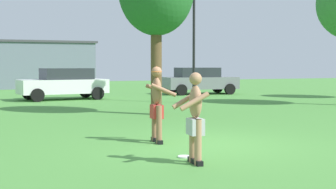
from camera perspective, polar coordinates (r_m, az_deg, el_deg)
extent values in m
plane|color=#4C8E3D|center=(10.91, 4.37, -5.86)|extent=(80.00, 80.00, 0.00)
cube|color=black|center=(11.33, -1.59, -5.27)|extent=(0.13, 0.27, 0.09)
cylinder|color=#936647|center=(11.28, -1.60, -3.33)|extent=(0.13, 0.13, 0.86)
cube|color=black|center=(10.97, -1.05, -5.56)|extent=(0.13, 0.27, 0.09)
cylinder|color=#936647|center=(10.92, -1.05, -3.56)|extent=(0.13, 0.13, 0.86)
cube|color=red|center=(11.07, -1.33, -2.02)|extent=(0.27, 0.35, 0.31)
ellipsoid|color=#936647|center=(11.03, -1.33, 0.40)|extent=(0.24, 0.33, 0.63)
cylinder|color=#936647|center=(11.27, -1.15, 0.62)|extent=(0.59, 0.27, 0.26)
cylinder|color=#936647|center=(10.85, -0.51, 0.51)|extent=(0.58, 0.28, 0.32)
sphere|color=#936647|center=(11.02, -1.34, 2.67)|extent=(0.24, 0.24, 0.24)
cone|color=orange|center=(11.02, -1.34, 3.01)|extent=(0.27, 0.27, 0.13)
cube|color=black|center=(8.71, 3.53, -7.97)|extent=(0.13, 0.27, 0.09)
cylinder|color=tan|center=(8.65, 3.54, -5.61)|extent=(0.13, 0.13, 0.82)
cube|color=black|center=(8.96, 2.91, -7.65)|extent=(0.13, 0.27, 0.09)
cylinder|color=tan|center=(8.89, 2.91, -5.35)|extent=(0.13, 0.13, 0.82)
cube|color=#B7B7BC|center=(8.73, 3.23, -3.78)|extent=(0.27, 0.36, 0.29)
ellipsoid|color=tan|center=(8.69, 3.24, -0.88)|extent=(0.25, 0.34, 0.59)
cylinder|color=tan|center=(8.44, 3.14, -0.81)|extent=(0.55, 0.15, 0.34)
cylinder|color=tan|center=(8.86, 2.12, -0.60)|extent=(0.54, 0.12, 0.35)
sphere|color=tan|center=(8.67, 3.25, 1.86)|extent=(0.23, 0.23, 0.23)
cylinder|color=white|center=(9.43, 2.00, -7.28)|extent=(0.28, 0.28, 0.03)
cube|color=white|center=(25.03, -12.21, 0.94)|extent=(4.48, 2.29, 0.70)
cube|color=#282D33|center=(25.07, -11.79, 2.39)|extent=(2.58, 1.85, 0.56)
cylinder|color=black|center=(23.79, -15.05, -0.08)|extent=(0.66, 0.29, 0.64)
cylinder|color=black|center=(25.54, -16.01, 0.15)|extent=(0.66, 0.29, 0.64)
cylinder|color=black|center=(24.68, -8.25, 0.14)|extent=(0.66, 0.29, 0.64)
cylinder|color=black|center=(26.37, -9.63, 0.34)|extent=(0.66, 0.29, 0.64)
cube|color=slate|center=(29.04, 3.81, 1.37)|extent=(4.42, 2.12, 0.70)
cube|color=#282D33|center=(28.95, 3.45, 2.61)|extent=(2.52, 1.76, 0.56)
cylinder|color=black|center=(30.46, 5.82, 0.80)|extent=(0.65, 0.27, 0.64)
cylinder|color=black|center=(28.82, 7.25, 0.64)|extent=(0.65, 0.27, 0.64)
cylinder|color=black|center=(29.39, 0.43, 0.72)|extent=(0.65, 0.27, 0.64)
cylinder|color=black|center=(27.68, 1.60, 0.54)|extent=(0.65, 0.27, 0.64)
cylinder|color=black|center=(22.32, 3.04, 5.76)|extent=(0.12, 0.12, 5.28)
cube|color=slate|center=(38.43, -15.23, 3.28)|extent=(8.15, 4.81, 3.34)
cube|color=#3F3F44|center=(38.46, -15.28, 5.89)|extent=(8.47, 5.00, 0.16)
cylinder|color=brown|center=(17.20, -1.38, 3.07)|extent=(0.39, 0.39, 3.27)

